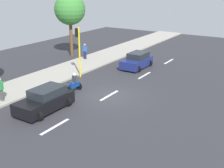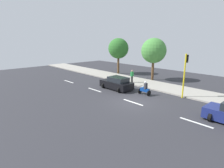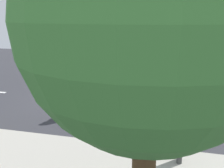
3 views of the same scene
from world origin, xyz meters
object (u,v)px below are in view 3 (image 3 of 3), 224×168
Objects in this scene: motorcycle at (76,104)px; pedestrian_by_tree at (181,133)px; car_black at (164,105)px; street_tree_center at (148,23)px.

pedestrian_by_tree reaches higher than motorcycle.
motorcycle is (0.57, -3.73, -0.07)m from car_black.
street_tree_center is at bearing 1.40° from car_black.
pedestrian_by_tree is 5.09m from street_tree_center.
motorcycle is at bearing -81.25° from car_black.
motorcycle is 8.73m from street_tree_center.
car_black is 2.69× the size of motorcycle.
motorcycle reaches higher than car_black.
street_tree_center is at bearing 29.52° from motorcycle.
motorcycle is 0.91× the size of pedestrian_by_tree.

